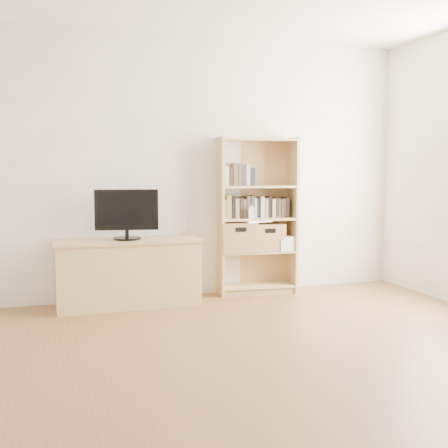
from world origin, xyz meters
name	(u,v)px	position (x,y,z in m)	size (l,w,h in m)	color
floor	(303,382)	(0.00, 0.00, 0.00)	(4.50, 5.00, 0.01)	brown
back_wall	(194,167)	(0.00, 2.50, 1.30)	(4.50, 0.02, 2.60)	silver
tv_stand	(128,274)	(-0.72, 2.25, 0.30)	(1.31, 0.49, 0.60)	tan
bookshelf	(257,216)	(0.63, 2.36, 0.80)	(0.80, 0.29, 1.61)	tan
television	(127,215)	(-0.72, 2.25, 0.86)	(0.59, 0.05, 0.46)	black
books_row_mid	(257,206)	(0.63, 2.38, 0.90)	(0.88, 0.17, 0.24)	#B9B3A7
books_row_upper	(240,176)	(0.46, 2.39, 1.21)	(0.36, 0.13, 0.19)	#B9B3A7
baby_monitor	(251,213)	(0.54, 2.28, 0.84)	(0.06, 0.04, 0.11)	white
basket_left	(237,237)	(0.42, 2.37, 0.60)	(0.36, 0.30, 0.30)	#AA774C
basket_right	(266,237)	(0.73, 2.34, 0.58)	(0.34, 0.28, 0.28)	#AA774C
laptop	(255,221)	(0.60, 2.35, 0.76)	(0.30, 0.21, 0.02)	white
magazine_stack	(283,244)	(0.91, 2.33, 0.51)	(0.18, 0.27, 0.12)	silver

